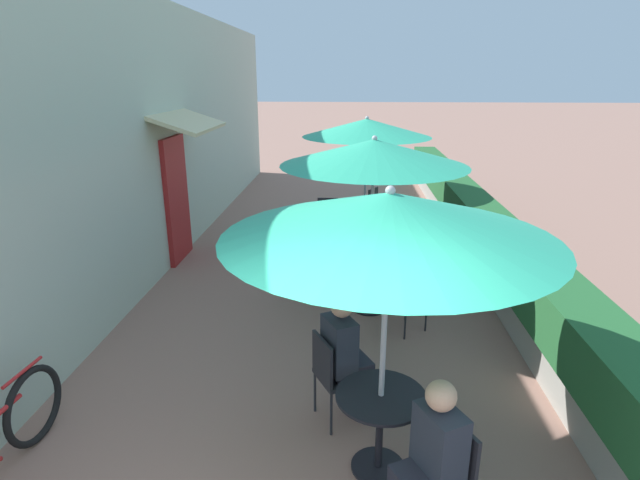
% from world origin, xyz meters
% --- Properties ---
extents(cafe_facade_wall, '(0.98, 14.78, 4.20)m').
position_xyz_m(cafe_facade_wall, '(-2.54, 7.25, 2.09)').
color(cafe_facade_wall, '#B2C1AD').
rests_on(cafe_facade_wall, ground_plane).
extents(planter_hedge, '(0.60, 13.78, 1.01)m').
position_xyz_m(planter_hedge, '(2.75, 7.29, 0.54)').
color(planter_hedge, gray).
rests_on(planter_hedge, ground_plane).
extents(patio_table_near, '(0.71, 0.71, 0.70)m').
position_xyz_m(patio_table_near, '(0.80, 1.90, 0.49)').
color(patio_table_near, black).
rests_on(patio_table_near, ground_plane).
extents(patio_umbrella_near, '(2.36, 2.36, 2.35)m').
position_xyz_m(patio_umbrella_near, '(0.80, 1.90, 2.14)').
color(patio_umbrella_near, '#B7B7BC').
rests_on(patio_umbrella_near, ground_plane).
extents(cafe_chair_near_left, '(0.54, 0.54, 0.87)m').
position_xyz_m(cafe_chair_near_left, '(0.41, 2.49, 0.52)').
color(cafe_chair_near_left, '#232328').
rests_on(cafe_chair_near_left, ground_plane).
extents(seated_patron_near_left, '(0.50, 0.47, 1.25)m').
position_xyz_m(seated_patron_near_left, '(0.51, 2.54, 0.69)').
color(seated_patron_near_left, '#23232D').
rests_on(seated_patron_near_left, ground_plane).
extents(cafe_chair_near_right, '(0.54, 0.54, 0.87)m').
position_xyz_m(cafe_chair_near_right, '(1.19, 1.32, 0.52)').
color(cafe_chair_near_right, '#232328').
rests_on(cafe_chair_near_right, ground_plane).
extents(seated_patron_near_right, '(0.50, 0.47, 1.25)m').
position_xyz_m(seated_patron_near_right, '(1.09, 1.27, 0.69)').
color(seated_patron_near_right, '#23232D').
rests_on(seated_patron_near_right, ground_plane).
extents(patio_table_mid, '(0.71, 0.71, 0.70)m').
position_xyz_m(patio_table_mid, '(0.82, 4.82, 0.49)').
color(patio_table_mid, black).
rests_on(patio_table_mid, ground_plane).
extents(patio_umbrella_mid, '(2.36, 2.36, 2.35)m').
position_xyz_m(patio_umbrella_mid, '(0.82, 4.82, 2.14)').
color(patio_umbrella_mid, '#B7B7BC').
rests_on(patio_umbrella_mid, ground_plane).
extents(cafe_chair_mid_left, '(0.56, 0.56, 0.87)m').
position_xyz_m(cafe_chair_mid_left, '(1.31, 4.33, 0.52)').
color(cafe_chair_mid_left, '#232328').
rests_on(cafe_chair_mid_left, ground_plane).
extents(cafe_chair_mid_right, '(0.56, 0.56, 0.87)m').
position_xyz_m(cafe_chair_mid_right, '(0.33, 5.32, 0.52)').
color(cafe_chair_mid_right, '#232328').
rests_on(cafe_chair_mid_right, ground_plane).
extents(patio_table_far, '(0.71, 0.71, 0.70)m').
position_xyz_m(patio_table_far, '(0.82, 7.86, 0.49)').
color(patio_table_far, black).
rests_on(patio_table_far, ground_plane).
extents(patio_umbrella_far, '(2.36, 2.36, 2.35)m').
position_xyz_m(patio_umbrella_far, '(0.82, 7.86, 2.14)').
color(patio_umbrella_far, '#B7B7BC').
rests_on(patio_umbrella_far, ground_plane).
extents(cafe_chair_far_left, '(0.55, 0.55, 0.87)m').
position_xyz_m(cafe_chair_far_left, '(1.23, 7.30, 0.52)').
color(cafe_chair_far_left, '#232328').
rests_on(cafe_chair_far_left, ground_plane).
extents(cafe_chair_far_right, '(0.55, 0.55, 0.87)m').
position_xyz_m(cafe_chair_far_right, '(1.10, 8.50, 0.52)').
color(cafe_chair_far_right, '#232328').
rests_on(cafe_chair_far_right, ground_plane).
extents(cafe_chair_far_back, '(0.40, 0.40, 0.87)m').
position_xyz_m(cafe_chair_far_back, '(0.12, 7.79, 0.52)').
color(cafe_chair_far_back, '#232328').
rests_on(cafe_chair_far_back, ground_plane).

